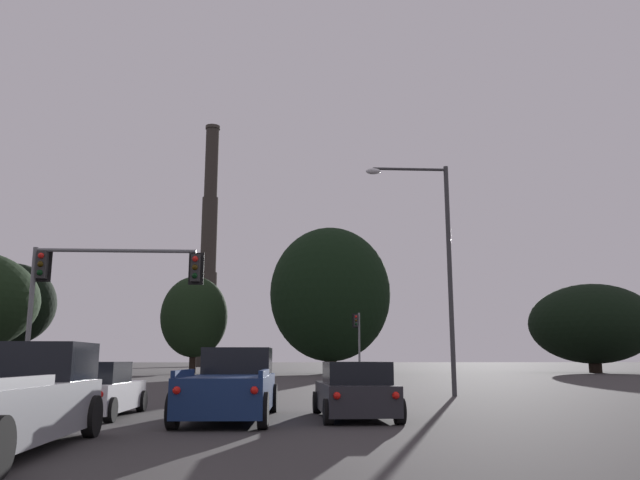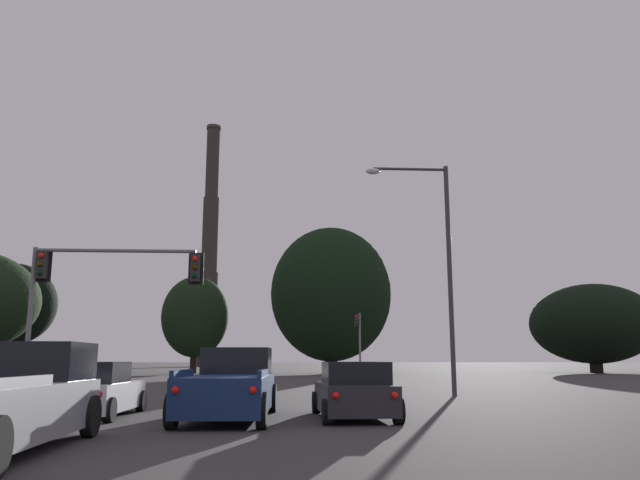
# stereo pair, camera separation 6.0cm
# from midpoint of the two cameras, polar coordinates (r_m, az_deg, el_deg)

# --- Properties ---
(hatchback_right_lane_front) EXTENTS (2.00, 4.14, 1.44)m
(hatchback_right_lane_front) POSITION_cam_midpoint_polar(r_m,az_deg,el_deg) (16.60, 3.22, -13.72)
(hatchback_right_lane_front) COLOR #232328
(hatchback_right_lane_front) RESTS_ON ground_plane
(pickup_truck_left_lane_second) EXTENTS (2.28, 5.54, 1.82)m
(pickup_truck_left_lane_second) POSITION_cam_midpoint_polar(r_m,az_deg,el_deg) (11.99, -27.07, -13.03)
(pickup_truck_left_lane_second) COLOR gray
(pickup_truck_left_lane_second) RESTS_ON ground_plane
(hatchback_left_lane_front) EXTENTS (1.94, 4.12, 1.44)m
(hatchback_left_lane_front) POSITION_cam_midpoint_polar(r_m,az_deg,el_deg) (18.06, -19.82, -12.88)
(hatchback_left_lane_front) COLOR silver
(hatchback_left_lane_front) RESTS_ON ground_plane
(pickup_truck_center_lane_front) EXTENTS (2.35, 5.56, 1.82)m
(pickup_truck_center_lane_front) POSITION_cam_midpoint_polar(r_m,az_deg,el_deg) (16.76, -8.04, -13.13)
(pickup_truck_center_lane_front) COLOR navy
(pickup_truck_center_lane_front) RESTS_ON ground_plane
(traffic_light_overhead_left) EXTENTS (6.52, 0.50, 5.67)m
(traffic_light_overhead_left) POSITION_cam_midpoint_polar(r_m,az_deg,el_deg) (25.10, -20.10, -3.59)
(traffic_light_overhead_left) COLOR slate
(traffic_light_overhead_left) RESTS_ON ground_plane
(traffic_light_far_right) EXTENTS (0.78, 0.50, 5.52)m
(traffic_light_far_right) POSITION_cam_midpoint_polar(r_m,az_deg,el_deg) (55.48, 3.55, -8.62)
(traffic_light_far_right) COLOR slate
(traffic_light_far_right) RESTS_ON ground_plane
(street_lamp) EXTENTS (3.64, 0.36, 9.84)m
(street_lamp) POSITION_cam_midpoint_polar(r_m,az_deg,el_deg) (27.14, 10.70, -1.16)
(street_lamp) COLOR #38383A
(street_lamp) RESTS_ON ground_plane
(smokestack) EXTENTS (6.24, 6.24, 51.51)m
(smokestack) POSITION_cam_midpoint_polar(r_m,az_deg,el_deg) (132.44, -10.09, -2.55)
(smokestack) COLOR #2B2722
(smokestack) RESTS_ON ground_plane
(treeline_left_mid) EXTENTS (12.84, 11.56, 15.52)m
(treeline_left_mid) POSITION_cam_midpoint_polar(r_m,az_deg,el_deg) (66.88, 1.04, -4.94)
(treeline_left_mid) COLOR black
(treeline_left_mid) RESTS_ON ground_plane
(treeline_center_left) EXTENTS (13.90, 12.51, 9.87)m
(treeline_center_left) POSITION_cam_midpoint_polar(r_m,az_deg,el_deg) (76.92, 23.70, -7.01)
(treeline_center_left) COLOR black
(treeline_center_left) RESTS_ON ground_plane
(treeline_center_right) EXTENTS (7.11, 6.40, 10.27)m
(treeline_center_right) POSITION_cam_midpoint_polar(r_m,az_deg,el_deg) (68.50, -11.33, -6.90)
(treeline_center_right) COLOR black
(treeline_center_right) RESTS_ON ground_plane
(treeline_right_mid) EXTENTS (8.95, 8.05, 11.34)m
(treeline_right_mid) POSITION_cam_midpoint_polar(r_m,az_deg,el_deg) (72.19, -26.32, -5.30)
(treeline_right_mid) COLOR black
(treeline_right_mid) RESTS_ON ground_plane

